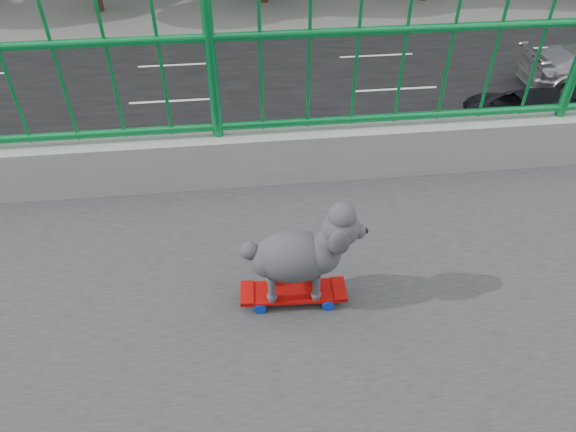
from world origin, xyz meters
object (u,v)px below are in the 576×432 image
Objects in this scene: car_2 at (551,115)px; car_6 at (110,210)px; skateboard at (293,293)px; car_5 at (526,273)px; car_0 at (70,316)px; poodle at (300,252)px.

car_6 is at bearing 103.94° from car_2.
skateboard is 0.10× the size of car_5.
car_0 is 14.69m from car_2.
skateboard is 9.26m from car_0.
skateboard is at bearing -90.00° from poodle.
car_0 is (-5.59, -3.73, -6.64)m from poodle.
car_2 is (-11.99, 9.50, -6.59)m from poodle.
poodle is at bearing 90.00° from skateboard.
car_2 is at bearing 144.53° from skateboard.
car_5 is (6.40, -3.87, 0.07)m from car_2.
car_2 is at bearing 148.81° from car_5.
poodle is 10.27m from car_5.
poodle is at bearing 141.60° from car_2.
skateboard is 0.12× the size of car_0.
skateboard is at bearing 20.96° from car_6.
car_2 is at bearing 103.94° from car_6.
car_0 is at bearing -143.47° from skateboard.
car_0 is 0.75× the size of car_6.
car_2 is at bearing 115.82° from car_0.
car_2 is (-11.99, 9.53, -6.34)m from skateboard.
skateboard is 0.25m from poodle.
poodle reaches higher than car_0.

